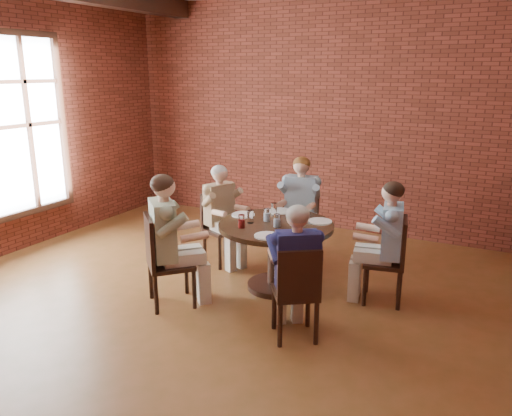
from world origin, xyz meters
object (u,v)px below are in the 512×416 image
at_px(diner_c, 222,216).
at_px(chair_e, 297,290).
at_px(dining_table, 276,243).
at_px(diner_b, 300,208).
at_px(diner_a, 385,243).
at_px(chair_c, 219,225).
at_px(chair_d, 162,258).
at_px(diner_d, 170,241).
at_px(smartphone, 284,238).
at_px(chair_b, 301,218).
at_px(diner_e, 296,273).
at_px(chair_a, 392,257).

xyz_separation_m(diner_c, chair_e, (1.55, -1.30, -0.13)).
relative_size(dining_table, diner_b, 0.96).
distance_m(diner_a, chair_c, 2.11).
distance_m(dining_table, diner_c, 0.99).
distance_m(chair_d, diner_d, 0.19).
relative_size(diner_b, chair_e, 1.47).
distance_m(diner_a, smartphone, 1.07).
bearing_deg(smartphone, chair_c, 167.55).
relative_size(dining_table, chair_c, 1.41).
bearing_deg(diner_b, chair_d, -118.30).
height_order(chair_b, diner_c, diner_c).
distance_m(dining_table, chair_e, 1.13).
bearing_deg(dining_table, chair_b, 97.96).
xyz_separation_m(diner_b, diner_e, (0.74, -1.88, -0.03)).
relative_size(diner_d, smartphone, 9.52).
height_order(diner_a, diner_e, diner_a).
bearing_deg(chair_a, diner_b, -131.18).
relative_size(dining_table, diner_e, 1.00).
xyz_separation_m(chair_a, chair_e, (-0.56, -1.17, -0.01)).
height_order(dining_table, diner_e, diner_e).
bearing_deg(diner_b, chair_b, 90.00).
height_order(diner_b, diner_e, diner_b).
bearing_deg(dining_table, diner_e, -55.46).
xyz_separation_m(diner_d, smartphone, (1.06, 0.42, 0.07)).
relative_size(diner_a, diner_b, 0.98).
bearing_deg(diner_c, chair_b, -24.03).
bearing_deg(diner_e, diner_b, -103.09).
distance_m(chair_b, diner_b, 0.17).
height_order(chair_d, chair_e, chair_d).
bearing_deg(chair_c, diner_d, -148.87).
bearing_deg(dining_table, diner_a, 11.22).
bearing_deg(chair_d, diner_e, -135.39).
distance_m(diner_b, chair_c, 1.05).
bearing_deg(dining_table, chair_e, -55.46).
bearing_deg(diner_b, chair_a, -37.93).
relative_size(chair_a, chair_b, 0.99).
xyz_separation_m(diner_b, smartphone, (0.41, -1.42, 0.10)).
bearing_deg(diner_d, diner_a, -107.69).
distance_m(chair_a, diner_b, 1.56).
bearing_deg(chair_a, diner_c, -104.98).
height_order(dining_table, diner_c, diner_c).
bearing_deg(diner_b, diner_e, -76.51).
xyz_separation_m(diner_a, smartphone, (-0.85, -0.63, 0.12)).
bearing_deg(chair_c, diner_e, -106.45).
bearing_deg(chair_e, diner_c, -74.68).
distance_m(chair_e, smartphone, 0.69).
xyz_separation_m(diner_a, diner_b, (-1.27, 0.79, 0.01)).
xyz_separation_m(diner_b, chair_e, (0.78, -1.94, -0.16)).
distance_m(chair_a, chair_e, 1.29).
relative_size(chair_c, diner_e, 0.71).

